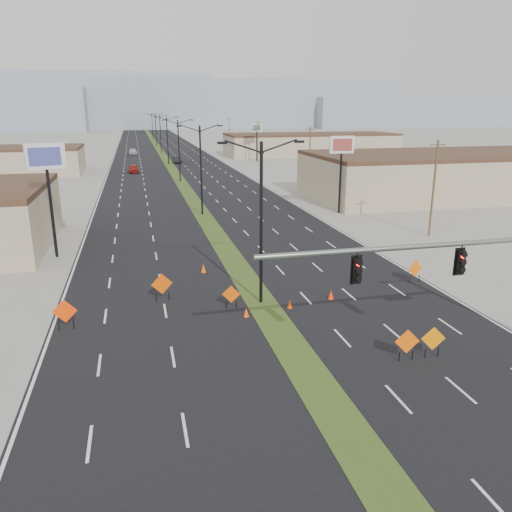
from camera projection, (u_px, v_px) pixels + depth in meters
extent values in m
plane|color=gray|center=(332.00, 409.00, 20.45)|extent=(600.00, 600.00, 0.00)
cube|color=black|center=(167.00, 162.00, 113.65)|extent=(25.00, 400.00, 0.02)
cube|color=#34491A|center=(167.00, 162.00, 113.65)|extent=(2.00, 400.00, 0.04)
cube|color=tan|center=(441.00, 176.00, 69.21)|extent=(36.00, 18.00, 5.50)
cube|color=tan|center=(311.00, 145.00, 130.75)|extent=(44.00, 16.00, 5.00)
cube|color=#8796A7|center=(210.00, 104.00, 305.01)|extent=(220.00, 50.00, 28.00)
cube|color=#8796A7|center=(424.00, 112.00, 328.40)|extent=(160.00, 50.00, 18.00)
cube|color=#8796A7|center=(93.00, 101.00, 307.43)|extent=(140.00, 50.00, 32.00)
cylinder|color=slate|center=(432.00, 245.00, 21.73)|extent=(16.00, 0.24, 0.24)
cube|color=black|center=(357.00, 270.00, 21.20)|extent=(0.50, 0.28, 1.30)
sphere|color=#FF0C05|center=(359.00, 264.00, 20.95)|extent=(0.22, 0.22, 0.22)
cube|color=black|center=(460.00, 262.00, 22.32)|extent=(0.50, 0.28, 1.30)
sphere|color=#FF0C05|center=(463.00, 256.00, 22.07)|extent=(0.22, 0.22, 0.22)
cylinder|color=black|center=(261.00, 226.00, 30.21)|extent=(0.20, 0.20, 10.00)
cube|color=black|center=(222.00, 143.00, 28.28)|extent=(0.55, 0.24, 0.14)
cube|color=black|center=(299.00, 142.00, 29.31)|extent=(0.55, 0.24, 0.14)
cylinder|color=black|center=(201.00, 171.00, 56.30)|extent=(0.20, 0.20, 10.00)
cube|color=black|center=(179.00, 126.00, 54.38)|extent=(0.55, 0.24, 0.14)
cube|color=black|center=(220.00, 126.00, 55.41)|extent=(0.55, 0.24, 0.14)
cylinder|color=black|center=(179.00, 151.00, 82.40)|extent=(0.20, 0.20, 10.00)
cube|color=black|center=(163.00, 120.00, 80.47)|extent=(0.55, 0.24, 0.14)
cube|color=black|center=(192.00, 120.00, 81.50)|extent=(0.55, 0.24, 0.14)
cylinder|color=black|center=(168.00, 141.00, 108.50)|extent=(0.20, 0.20, 10.00)
cube|color=black|center=(156.00, 117.00, 106.57)|extent=(0.55, 0.24, 0.14)
cube|color=black|center=(177.00, 117.00, 107.60)|extent=(0.55, 0.24, 0.14)
cylinder|color=black|center=(161.00, 134.00, 134.59)|extent=(0.20, 0.20, 10.00)
cube|color=black|center=(151.00, 115.00, 132.67)|extent=(0.55, 0.24, 0.14)
cube|color=black|center=(168.00, 115.00, 133.70)|extent=(0.55, 0.24, 0.14)
cylinder|color=black|center=(156.00, 130.00, 160.69)|extent=(0.20, 0.20, 10.00)
cube|color=black|center=(148.00, 114.00, 158.76)|extent=(0.55, 0.24, 0.14)
cube|color=black|center=(162.00, 114.00, 159.79)|extent=(0.55, 0.24, 0.14)
cylinder|color=black|center=(152.00, 127.00, 186.79)|extent=(0.20, 0.20, 10.00)
cube|color=black|center=(145.00, 113.00, 184.86)|extent=(0.55, 0.24, 0.14)
cube|color=black|center=(158.00, 113.00, 185.89)|extent=(0.55, 0.24, 0.14)
cylinder|color=#4C3823|center=(433.00, 189.00, 46.94)|extent=(0.20, 0.20, 9.00)
cube|color=#4C3823|center=(438.00, 145.00, 45.77)|extent=(1.60, 0.10, 0.10)
cylinder|color=#4C3823|center=(310.00, 156.00, 79.56)|extent=(0.20, 0.20, 9.00)
cube|color=#4C3823|center=(310.00, 129.00, 78.39)|extent=(1.60, 0.10, 0.10)
cylinder|color=#4C3823|center=(258.00, 142.00, 112.18)|extent=(0.20, 0.20, 9.00)
cube|color=#4C3823|center=(258.00, 123.00, 111.01)|extent=(1.60, 0.10, 0.10)
cylinder|color=#4C3823|center=(229.00, 134.00, 144.80)|extent=(0.20, 0.20, 9.00)
cube|color=#4C3823|center=(229.00, 120.00, 143.63)|extent=(1.60, 0.10, 0.10)
imported|color=maroon|center=(134.00, 169.00, 94.84)|extent=(1.94, 4.51, 1.52)
imported|color=black|center=(177.00, 160.00, 111.37)|extent=(2.03, 4.61, 1.47)
imported|color=#AAAFB4|center=(133.00, 152.00, 131.42)|extent=(2.23, 5.10, 1.46)
cube|color=#FC3805|center=(65.00, 311.00, 27.42)|extent=(1.35, 0.08, 1.35)
cylinder|color=black|center=(59.00, 326.00, 27.57)|extent=(0.05, 0.05, 0.56)
cylinder|color=black|center=(74.00, 324.00, 27.75)|extent=(0.05, 0.05, 0.56)
cube|color=#DB4904|center=(162.00, 284.00, 31.61)|extent=(1.35, 0.29, 1.37)
cylinder|color=black|center=(156.00, 297.00, 31.77)|extent=(0.05, 0.05, 0.57)
cylinder|color=black|center=(169.00, 296.00, 31.94)|extent=(0.05, 0.05, 0.57)
cube|color=#E55004|center=(231.00, 294.00, 30.48)|extent=(1.08, 0.31, 1.10)
cylinder|color=black|center=(226.00, 305.00, 30.61)|extent=(0.05, 0.05, 0.46)
cylinder|color=black|center=(236.00, 304.00, 30.75)|extent=(0.05, 0.05, 0.46)
cube|color=orange|center=(433.00, 339.00, 24.40)|extent=(1.22, 0.23, 1.23)
cylinder|color=black|center=(425.00, 353.00, 24.54)|extent=(0.05, 0.05, 0.51)
cylinder|color=black|center=(438.00, 352.00, 24.69)|extent=(0.05, 0.05, 0.51)
cube|color=#FF5A05|center=(407.00, 341.00, 24.08)|extent=(1.23, 0.20, 1.23)
cylinder|color=black|center=(399.00, 357.00, 24.22)|extent=(0.05, 0.05, 0.51)
cylinder|color=black|center=(412.00, 355.00, 24.38)|extent=(0.05, 0.05, 0.51)
cube|color=#E15D04|center=(415.00, 268.00, 35.02)|extent=(1.23, 0.31, 1.25)
cylinder|color=black|center=(410.00, 279.00, 35.16)|extent=(0.05, 0.05, 0.52)
cylinder|color=black|center=(419.00, 278.00, 35.32)|extent=(0.05, 0.05, 0.52)
cone|color=#FF5005|center=(246.00, 313.00, 29.37)|extent=(0.38, 0.38, 0.56)
cone|color=red|center=(290.00, 304.00, 30.63)|extent=(0.34, 0.34, 0.55)
cone|color=#FF3505|center=(331.00, 295.00, 32.08)|extent=(0.39, 0.39, 0.61)
cone|color=#E24E04|center=(203.00, 268.00, 37.28)|extent=(0.47, 0.47, 0.67)
cylinder|color=black|center=(52.00, 212.00, 40.26)|extent=(0.24, 0.24, 7.62)
cube|color=white|center=(45.00, 156.00, 39.00)|extent=(2.94, 1.38, 2.00)
cube|color=#41489D|center=(45.00, 157.00, 38.82)|extent=(2.27, 0.88, 1.40)
cylinder|color=black|center=(340.00, 182.00, 57.58)|extent=(0.24, 0.24, 7.29)
cube|color=white|center=(342.00, 145.00, 56.38)|extent=(2.88, 0.37, 1.92)
cube|color=#963832|center=(343.00, 145.00, 56.19)|extent=(2.30, 0.07, 1.34)
cylinder|color=black|center=(257.00, 146.00, 115.09)|extent=(0.24, 0.24, 6.95)
cube|color=white|center=(257.00, 128.00, 113.94)|extent=(2.67, 1.35, 1.83)
cube|color=#2F7545|center=(257.00, 128.00, 113.75)|extent=(2.05, 0.87, 1.28)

